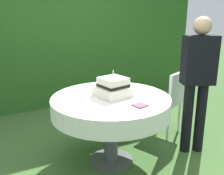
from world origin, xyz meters
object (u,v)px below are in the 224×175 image
at_px(serving_plate_near, 92,90).
at_px(standing_person, 198,77).
at_px(cake_table, 111,107).
at_px(serving_plate_far, 146,99).
at_px(serving_plate_left, 110,84).
at_px(garden_chair, 170,97).
at_px(wedding_cake, 113,88).
at_px(napkin_stack, 140,105).

distance_m(serving_plate_near, standing_person, 1.22).
bearing_deg(standing_person, cake_table, 167.75).
height_order(serving_plate_near, serving_plate_far, same).
height_order(serving_plate_left, garden_chair, garden_chair).
bearing_deg(standing_person, wedding_cake, 165.72).
height_order(wedding_cake, napkin_stack, wedding_cake).
xyz_separation_m(serving_plate_left, garden_chair, (0.82, -0.17, -0.24)).
bearing_deg(serving_plate_far, standing_person, 0.55).
height_order(serving_plate_near, serving_plate_left, same).
bearing_deg(serving_plate_left, serving_plate_near, -154.06).
distance_m(serving_plate_left, napkin_stack, 0.81).
bearing_deg(napkin_stack, wedding_cake, 103.12).
height_order(napkin_stack, standing_person, standing_person).
bearing_deg(cake_table, serving_plate_near, 108.81).
xyz_separation_m(serving_plate_far, garden_chair, (0.73, 0.50, -0.24)).
bearing_deg(cake_table, serving_plate_left, 65.60).
distance_m(wedding_cake, napkin_stack, 0.41).
height_order(serving_plate_far, standing_person, standing_person).
xyz_separation_m(serving_plate_left, napkin_stack, (-0.07, -0.81, 0.00)).
relative_size(wedding_cake, napkin_stack, 3.25).
relative_size(serving_plate_left, napkin_stack, 1.05).
xyz_separation_m(serving_plate_near, garden_chair, (1.12, -0.02, -0.24)).
height_order(cake_table, garden_chair, garden_chair).
height_order(napkin_stack, garden_chair, garden_chair).
bearing_deg(serving_plate_left, cake_table, -114.40).
relative_size(serving_plate_far, napkin_stack, 1.22).
xyz_separation_m(wedding_cake, serving_plate_left, (0.16, 0.42, -0.09)).
bearing_deg(wedding_cake, cake_table, -147.18).
bearing_deg(garden_chair, serving_plate_near, 178.79).
relative_size(cake_table, wedding_cake, 3.18).
bearing_deg(standing_person, serving_plate_near, 154.96).
relative_size(serving_plate_near, napkin_stack, 0.88).
relative_size(wedding_cake, serving_plate_left, 3.10).
bearing_deg(standing_person, garden_chair, 87.29).
height_order(wedding_cake, standing_person, standing_person).
relative_size(serving_plate_left, standing_person, 0.08).
height_order(cake_table, napkin_stack, napkin_stack).
bearing_deg(napkin_stack, serving_plate_far, 42.21).
bearing_deg(garden_chair, serving_plate_left, 168.22).
bearing_deg(serving_plate_far, serving_plate_near, 127.18).
bearing_deg(garden_chair, napkin_stack, -144.15).
xyz_separation_m(wedding_cake, serving_plate_far, (0.25, -0.25, -0.09)).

